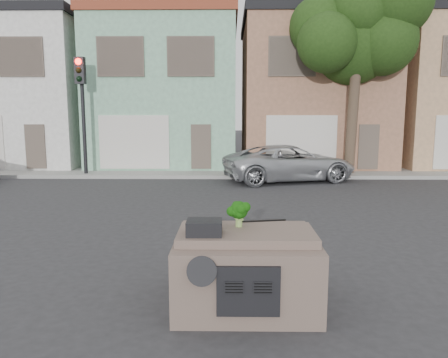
{
  "coord_description": "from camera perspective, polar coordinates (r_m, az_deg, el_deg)",
  "views": [
    {
      "loc": [
        -0.23,
        -9.12,
        2.77
      ],
      "look_at": [
        -0.37,
        0.5,
        1.3
      ],
      "focal_mm": 35.0,
      "sensor_mm": 36.0,
      "label": 1
    }
  ],
  "objects": [
    {
      "name": "townhouse_white",
      "position": [
        25.97,
        -24.09,
        10.15
      ],
      "size": [
        7.2,
        8.2,
        7.55
      ],
      "primitive_type": "cube",
      "color": "silver",
      "rests_on": "ground"
    },
    {
      "name": "traffic_signal",
      "position": [
        19.64,
        -17.97,
        7.62
      ],
      "size": [
        0.4,
        0.4,
        5.1
      ],
      "primitive_type": "cube",
      "color": "black",
      "rests_on": "ground"
    },
    {
      "name": "townhouse_mint",
      "position": [
        23.86,
        -7.2,
        11.02
      ],
      "size": [
        7.2,
        8.2,
        7.55
      ],
      "primitive_type": "cube",
      "color": "#83B997",
      "rests_on": "ground"
    },
    {
      "name": "tree_near",
      "position": [
        19.68,
        16.63,
        12.64
      ],
      "size": [
        4.4,
        4.0,
        8.5
      ],
      "primitive_type": "cube",
      "color": "#203C12",
      "rests_on": "ground"
    },
    {
      "name": "wiper_arm",
      "position": [
        6.72,
        5.17,
        -5.45
      ],
      "size": [
        0.69,
        0.15,
        0.02
      ],
      "primitive_type": "cube",
      "rotation": [
        0.0,
        0.0,
        0.17
      ],
      "color": "black",
      "rests_on": "car_dashboard"
    },
    {
      "name": "townhouse_tan",
      "position": [
        24.01,
        11.16,
        10.91
      ],
      "size": [
        7.2,
        8.2,
        7.55
      ],
      "primitive_type": "cube",
      "color": "#9B6A50",
      "rests_on": "ground"
    },
    {
      "name": "silver_pickup",
      "position": [
        18.04,
        8.51,
        -0.25
      ],
      "size": [
        5.77,
        3.77,
        1.48
      ],
      "primitive_type": "imported",
      "rotation": [
        0.0,
        0.0,
        1.84
      ],
      "color": "#BABCC1",
      "rests_on": "ground"
    },
    {
      "name": "ground_plane",
      "position": [
        9.53,
        2.19,
        -8.21
      ],
      "size": [
        120.0,
        120.0,
        0.0
      ],
      "primitive_type": "plane",
      "color": "#303033",
      "rests_on": "ground"
    },
    {
      "name": "broccoli",
      "position": [
        6.36,
        1.97,
        -4.55
      ],
      "size": [
        0.38,
        0.38,
        0.39
      ],
      "primitive_type": "cube",
      "rotation": [
        0.0,
        0.0,
        0.21
      ],
      "color": "#0F3B08",
      "rests_on": "car_dashboard"
    },
    {
      "name": "car_dashboard",
      "position": [
        6.5,
        2.85,
        -11.16
      ],
      "size": [
        2.0,
        1.8,
        1.12
      ],
      "primitive_type": "cube",
      "color": "brown",
      "rests_on": "ground"
    },
    {
      "name": "sidewalk",
      "position": [
        19.8,
        1.47,
        0.85
      ],
      "size": [
        40.0,
        3.0,
        0.15
      ],
      "primitive_type": "cube",
      "color": "gray",
      "rests_on": "ground"
    },
    {
      "name": "instrument_hump",
      "position": [
        5.98,
        -2.58,
        -6.32
      ],
      "size": [
        0.48,
        0.38,
        0.2
      ],
      "primitive_type": "cube",
      "color": "black",
      "rests_on": "car_dashboard"
    }
  ]
}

